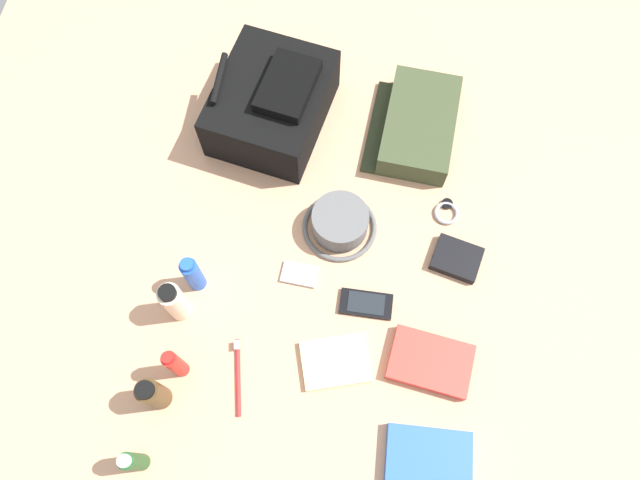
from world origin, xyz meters
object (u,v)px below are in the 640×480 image
object	(u,v)px
cologne_bottle	(153,394)
paperback_novel	(428,465)
cell_phone	(366,304)
toothbrush	(238,372)
deodorant_spray	(193,274)
sunscreen_spray	(175,364)
toiletry_pouch	(417,125)
backpack	(272,103)
bucket_hat	(340,223)
travel_guidebook	(430,362)
notepad	(336,362)
shampoo_bottle	(134,462)
wristwatch	(446,212)
media_player	(300,274)
lotion_bottle	(175,302)
wallet	(457,259)

from	to	relation	value
cologne_bottle	paperback_novel	bearing A→B (deg)	-95.48
cell_phone	toothbrush	distance (m)	0.33
cologne_bottle	deodorant_spray	world-z (taller)	cologne_bottle
toothbrush	sunscreen_spray	bearing A→B (deg)	94.61
cell_phone	toiletry_pouch	bearing A→B (deg)	-9.10
sunscreen_spray	toothbrush	distance (m)	0.14
backpack	paperback_novel	distance (m)	0.93
toiletry_pouch	cologne_bottle	world-z (taller)	cologne_bottle
backpack	bucket_hat	xyz separation A→B (m)	(-0.29, -0.21, -0.04)
travel_guidebook	toothbrush	distance (m)	0.43
travel_guidebook	notepad	bearing A→B (deg)	97.43
shampoo_bottle	bucket_hat	bearing A→B (deg)	-30.19
backpack	bucket_hat	world-z (taller)	backpack
sunscreen_spray	deodorant_spray	xyz separation A→B (m)	(0.20, 0.01, -0.01)
cell_phone	backpack	bearing A→B (deg)	32.19
wristwatch	notepad	bearing A→B (deg)	150.99
shampoo_bottle	notepad	xyz separation A→B (m)	(0.27, -0.38, -0.06)
cell_phone	media_player	distance (m)	0.17
cologne_bottle	lotion_bottle	bearing A→B (deg)	-0.04
wallet	cologne_bottle	bearing A→B (deg)	137.19
bucket_hat	notepad	size ratio (longest dim) A/B	1.22
bucket_hat	shampoo_bottle	xyz separation A→B (m)	(-0.59, 0.34, 0.03)
deodorant_spray	media_player	distance (m)	0.25
sunscreen_spray	notepad	bearing A→B (deg)	-79.30
shampoo_bottle	deodorant_spray	distance (m)	0.41
notepad	lotion_bottle	bearing A→B (deg)	62.70
deodorant_spray	notepad	world-z (taller)	deodorant_spray
cologne_bottle	travel_guidebook	world-z (taller)	cologne_bottle
backpack	toiletry_pouch	world-z (taller)	backpack
sunscreen_spray	media_player	xyz separation A→B (m)	(0.26, -0.23, -0.07)
deodorant_spray	wristwatch	world-z (taller)	deodorant_spray
toiletry_pouch	bucket_hat	xyz separation A→B (m)	(-0.30, 0.16, -0.00)
bucket_hat	deodorant_spray	world-z (taller)	deodorant_spray
backpack	shampoo_bottle	xyz separation A→B (m)	(-0.88, 0.13, -0.01)
cologne_bottle	bucket_hat	bearing A→B (deg)	-36.35
lotion_bottle	wallet	distance (m)	0.66
bucket_hat	travel_guidebook	bearing A→B (deg)	-141.09
shampoo_bottle	notepad	distance (m)	0.46
media_player	notepad	xyz separation A→B (m)	(-0.19, -0.11, 0.00)
shampoo_bottle	cell_phone	bearing A→B (deg)	-46.51
shampoo_bottle	notepad	bearing A→B (deg)	-54.86
bucket_hat	deodorant_spray	xyz separation A→B (m)	(-0.19, 0.31, 0.03)
media_player	sunscreen_spray	bearing A→B (deg)	138.57
paperback_novel	notepad	xyz separation A→B (m)	(0.19, 0.22, -0.01)
travel_guidebook	wallet	world-z (taller)	travel_guidebook
media_player	notepad	bearing A→B (deg)	-150.09
sunscreen_spray	paperback_novel	world-z (taller)	sunscreen_spray
deodorant_spray	cologne_bottle	bearing A→B (deg)	174.99
wallet	deodorant_spray	bearing A→B (deg)	116.98
bucket_hat	shampoo_bottle	bearing A→B (deg)	149.81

